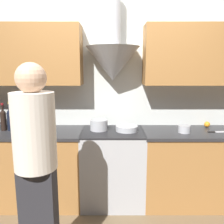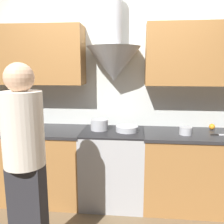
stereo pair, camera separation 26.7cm
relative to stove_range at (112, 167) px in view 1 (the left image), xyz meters
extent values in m
plane|color=brown|center=(0.00, -0.35, -0.46)|extent=(12.00, 12.00, 0.00)
cube|color=silver|center=(0.00, 0.33, 0.84)|extent=(8.40, 0.06, 2.60)
cone|color=#A8AAAF|center=(0.00, 0.12, 1.24)|extent=(0.63, 0.63, 0.40)
cylinder|color=#A8AAAF|center=(0.00, 0.12, 1.76)|extent=(0.18, 0.18, 0.65)
cube|color=#9E6B38|center=(-1.07, 0.15, 1.34)|extent=(1.40, 0.32, 0.70)
cube|color=#9E6B38|center=(1.01, 0.15, 1.34)|extent=(1.28, 0.32, 0.70)
cube|color=#9E6B38|center=(-1.07, 0.00, -0.02)|extent=(1.40, 0.60, 0.88)
cube|color=#28282B|center=(-1.07, 0.00, 0.43)|extent=(1.43, 0.62, 0.03)
cube|color=#9E6B38|center=(1.01, 0.00, -0.02)|extent=(1.28, 0.60, 0.88)
cube|color=#28282B|center=(1.01, 0.00, 0.43)|extent=(1.30, 0.62, 0.03)
cube|color=#A8AAAF|center=(0.00, 0.00, -0.01)|extent=(0.74, 0.60, 0.89)
cube|color=black|center=(0.00, -0.30, -0.05)|extent=(0.52, 0.01, 0.40)
cube|color=black|center=(0.00, 0.00, 0.44)|extent=(0.74, 0.60, 0.02)
cube|color=#A8AAAF|center=(0.00, 0.27, 0.38)|extent=(0.74, 0.06, 0.10)
cylinder|color=black|center=(-1.31, 0.04, 0.56)|extent=(0.07, 0.07, 0.21)
sphere|color=black|center=(-1.31, 0.04, 0.66)|extent=(0.07, 0.07, 0.07)
cylinder|color=black|center=(-1.31, 0.04, 0.72)|extent=(0.03, 0.03, 0.08)
cylinder|color=maroon|center=(-1.31, 0.04, 0.77)|extent=(0.03, 0.03, 0.02)
cylinder|color=black|center=(-1.22, 0.03, 0.56)|extent=(0.08, 0.08, 0.21)
sphere|color=black|center=(-1.22, 0.03, 0.66)|extent=(0.08, 0.08, 0.08)
cylinder|color=black|center=(-1.22, 0.03, 0.73)|extent=(0.03, 0.03, 0.09)
cylinder|color=gold|center=(-1.22, 0.03, 0.79)|extent=(0.03, 0.03, 0.02)
cylinder|color=#A8AAAF|center=(-0.17, 0.04, 0.52)|extent=(0.21, 0.21, 0.13)
cylinder|color=#A8AAAF|center=(0.17, 0.01, 0.48)|extent=(0.26, 0.26, 0.06)
sphere|color=orange|center=(1.20, 0.19, 0.49)|extent=(0.07, 0.07, 0.07)
cylinder|color=#A8AAAF|center=(0.83, -0.06, 0.49)|extent=(0.14, 0.14, 0.09)
cube|color=silver|center=(1.27, -0.05, 0.46)|extent=(0.14, 0.05, 0.01)
cube|color=black|center=(1.15, -0.06, 0.46)|extent=(0.09, 0.03, 0.01)
cylinder|color=silver|center=(-0.57, -1.10, 0.75)|extent=(0.31, 0.31, 0.56)
sphere|color=#E0B28E|center=(-0.57, -1.10, 1.13)|extent=(0.21, 0.21, 0.21)
camera|label=1|loc=(-0.01, -2.73, 1.20)|focal=38.00mm
camera|label=2|loc=(0.26, -2.72, 1.20)|focal=38.00mm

